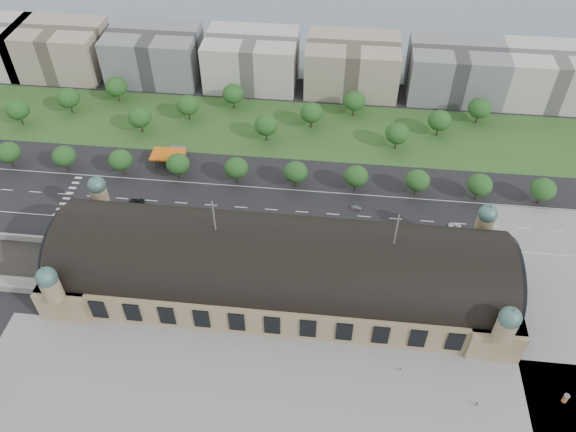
# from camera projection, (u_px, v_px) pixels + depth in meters

# --- Properties ---
(ground) EXTENTS (900.00, 900.00, 0.00)m
(ground) POSITION_uv_depth(u_px,v_px,m) (280.00, 287.00, 190.54)
(ground) COLOR black
(ground) RESTS_ON ground
(station) EXTENTS (150.00, 48.40, 44.30)m
(station) POSITION_uv_depth(u_px,v_px,m) (280.00, 267.00, 183.43)
(station) COLOR #9E8962
(station) RESTS_ON ground
(plaza_south) EXTENTS (190.00, 48.00, 0.12)m
(plaza_south) POSITION_uv_depth(u_px,v_px,m) (297.00, 412.00, 158.17)
(plaza_south) COLOR gray
(plaza_south) RESTS_ON ground
(road_slab) EXTENTS (260.00, 26.00, 0.10)m
(road_slab) POSITION_uv_depth(u_px,v_px,m) (241.00, 207.00, 219.38)
(road_slab) COLOR black
(road_slab) RESTS_ON ground
(grass_belt) EXTENTS (300.00, 45.00, 0.10)m
(grass_belt) POSITION_uv_depth(u_px,v_px,m) (272.00, 128.00, 258.47)
(grass_belt) COLOR #2F5421
(grass_belt) RESTS_ON ground
(petrol_station) EXTENTS (14.00, 13.00, 5.05)m
(petrol_station) POSITION_uv_depth(u_px,v_px,m) (173.00, 153.00, 239.58)
(petrol_station) COLOR #DD600D
(petrol_station) RESTS_ON ground
(office_1) EXTENTS (45.00, 32.00, 24.00)m
(office_1) POSITION_uv_depth(u_px,v_px,m) (59.00, 49.00, 287.88)
(office_1) COLOR tan
(office_1) RESTS_ON ground
(office_2) EXTENTS (45.00, 32.00, 24.00)m
(office_2) POSITION_uv_depth(u_px,v_px,m) (154.00, 55.00, 283.97)
(office_2) COLOR slate
(office_2) RESTS_ON ground
(office_3) EXTENTS (45.00, 32.00, 24.00)m
(office_3) POSITION_uv_depth(u_px,v_px,m) (252.00, 60.00, 280.06)
(office_3) COLOR #B3B0AA
(office_3) RESTS_ON ground
(office_4) EXTENTS (45.00, 32.00, 24.00)m
(office_4) POSITION_uv_depth(u_px,v_px,m) (352.00, 65.00, 276.15)
(office_4) COLOR tan
(office_4) RESTS_ON ground
(office_5) EXTENTS (45.00, 32.00, 24.00)m
(office_5) POSITION_uv_depth(u_px,v_px,m) (455.00, 71.00, 272.24)
(office_5) COLOR slate
(office_5) RESTS_ON ground
(office_6) EXTENTS (45.00, 32.00, 24.00)m
(office_6) POSITION_uv_depth(u_px,v_px,m) (551.00, 76.00, 268.72)
(office_6) COLOR #B3B0AA
(office_6) RESTS_ON ground
(tree_row_0) EXTENTS (9.60, 9.60, 11.52)m
(tree_row_0) POSITION_uv_depth(u_px,v_px,m) (8.00, 152.00, 232.83)
(tree_row_0) COLOR #2D2116
(tree_row_0) RESTS_ON ground
(tree_row_1) EXTENTS (9.60, 9.60, 11.52)m
(tree_row_1) POSITION_uv_depth(u_px,v_px,m) (64.00, 156.00, 230.95)
(tree_row_1) COLOR #2D2116
(tree_row_1) RESTS_ON ground
(tree_row_2) EXTENTS (9.60, 9.60, 11.52)m
(tree_row_2) POSITION_uv_depth(u_px,v_px,m) (121.00, 160.00, 229.08)
(tree_row_2) COLOR #2D2116
(tree_row_2) RESTS_ON ground
(tree_row_3) EXTENTS (9.60, 9.60, 11.52)m
(tree_row_3) POSITION_uv_depth(u_px,v_px,m) (178.00, 164.00, 227.20)
(tree_row_3) COLOR #2D2116
(tree_row_3) RESTS_ON ground
(tree_row_4) EXTENTS (9.60, 9.60, 11.52)m
(tree_row_4) POSITION_uv_depth(u_px,v_px,m) (236.00, 168.00, 225.33)
(tree_row_4) COLOR #2D2116
(tree_row_4) RESTS_ON ground
(tree_row_5) EXTENTS (9.60, 9.60, 11.52)m
(tree_row_5) POSITION_uv_depth(u_px,v_px,m) (296.00, 172.00, 223.45)
(tree_row_5) COLOR #2D2116
(tree_row_5) RESTS_ON ground
(tree_row_6) EXTENTS (9.60, 9.60, 11.52)m
(tree_row_6) POSITION_uv_depth(u_px,v_px,m) (356.00, 176.00, 221.57)
(tree_row_6) COLOR #2D2116
(tree_row_6) RESTS_ON ground
(tree_row_7) EXTENTS (9.60, 9.60, 11.52)m
(tree_row_7) POSITION_uv_depth(u_px,v_px,m) (417.00, 180.00, 219.70)
(tree_row_7) COLOR #2D2116
(tree_row_7) RESTS_ON ground
(tree_row_8) EXTENTS (9.60, 9.60, 11.52)m
(tree_row_8) POSITION_uv_depth(u_px,v_px,m) (480.00, 185.00, 217.82)
(tree_row_8) COLOR #2D2116
(tree_row_8) RESTS_ON ground
(tree_row_9) EXTENTS (9.60, 9.60, 11.52)m
(tree_row_9) POSITION_uv_depth(u_px,v_px,m) (543.00, 189.00, 215.94)
(tree_row_9) COLOR #2D2116
(tree_row_9) RESTS_ON ground
(tree_belt_0) EXTENTS (10.40, 10.40, 12.48)m
(tree_belt_0) POSITION_uv_depth(u_px,v_px,m) (18.00, 110.00, 254.72)
(tree_belt_0) COLOR #2D2116
(tree_belt_0) RESTS_ON ground
(tree_belt_1) EXTENTS (10.40, 10.40, 12.48)m
(tree_belt_1) POSITION_uv_depth(u_px,v_px,m) (68.00, 98.00, 261.85)
(tree_belt_1) COLOR #2D2116
(tree_belt_1) RESTS_ON ground
(tree_belt_2) EXTENTS (10.40, 10.40, 12.48)m
(tree_belt_2) POSITION_uv_depth(u_px,v_px,m) (116.00, 87.00, 268.98)
(tree_belt_2) COLOR #2D2116
(tree_belt_2) RESTS_ON ground
(tree_belt_3) EXTENTS (10.40, 10.40, 12.48)m
(tree_belt_3) POSITION_uv_depth(u_px,v_px,m) (140.00, 117.00, 250.26)
(tree_belt_3) COLOR #2D2116
(tree_belt_3) RESTS_ON ground
(tree_belt_4) EXTENTS (10.40, 10.40, 12.48)m
(tree_belt_4) POSITION_uv_depth(u_px,v_px,m) (188.00, 105.00, 257.39)
(tree_belt_4) COLOR #2D2116
(tree_belt_4) RESTS_ON ground
(tree_belt_5) EXTENTS (10.40, 10.40, 12.48)m
(tree_belt_5) POSITION_uv_depth(u_px,v_px,m) (233.00, 94.00, 264.52)
(tree_belt_5) COLOR #2D2116
(tree_belt_5) RESTS_ON ground
(tree_belt_6) EXTENTS (10.40, 10.40, 12.48)m
(tree_belt_6) POSITION_uv_depth(u_px,v_px,m) (266.00, 125.00, 245.81)
(tree_belt_6) COLOR #2D2116
(tree_belt_6) RESTS_ON ground
(tree_belt_7) EXTENTS (10.40, 10.40, 12.48)m
(tree_belt_7) POSITION_uv_depth(u_px,v_px,m) (311.00, 113.00, 252.94)
(tree_belt_7) COLOR #2D2116
(tree_belt_7) RESTS_ON ground
(tree_belt_8) EXTENTS (10.40, 10.40, 12.48)m
(tree_belt_8) POSITION_uv_depth(u_px,v_px,m) (354.00, 101.00, 260.06)
(tree_belt_8) COLOR #2D2116
(tree_belt_8) RESTS_ON ground
(tree_belt_9) EXTENTS (10.40, 10.40, 12.48)m
(tree_belt_9) POSITION_uv_depth(u_px,v_px,m) (397.00, 133.00, 241.35)
(tree_belt_9) COLOR #2D2116
(tree_belt_9) RESTS_ON ground
(tree_belt_10) EXTENTS (10.40, 10.40, 12.48)m
(tree_belt_10) POSITION_uv_depth(u_px,v_px,m) (440.00, 120.00, 248.48)
(tree_belt_10) COLOR #2D2116
(tree_belt_10) RESTS_ON ground
(tree_belt_11) EXTENTS (10.40, 10.40, 12.48)m
(tree_belt_11) POSITION_uv_depth(u_px,v_px,m) (480.00, 108.00, 255.61)
(tree_belt_11) COLOR #2D2116
(tree_belt_11) RESTS_ON ground
(traffic_car_1) EXTENTS (4.07, 1.85, 1.29)m
(traffic_car_1) POSITION_uv_depth(u_px,v_px,m) (101.00, 183.00, 229.19)
(traffic_car_1) COLOR gray
(traffic_car_1) RESTS_ON ground
(traffic_car_2) EXTENTS (6.05, 3.11, 1.63)m
(traffic_car_2) POSITION_uv_depth(u_px,v_px,m) (137.00, 201.00, 220.73)
(traffic_car_2) COLOR black
(traffic_car_2) RESTS_ON ground
(traffic_car_4) EXTENTS (4.19, 1.84, 1.40)m
(traffic_car_4) POSITION_uv_depth(u_px,v_px,m) (320.00, 220.00, 213.22)
(traffic_car_4) COLOR #1E1C4F
(traffic_car_4) RESTS_ON ground
(traffic_car_5) EXTENTS (4.08, 1.66, 1.32)m
(traffic_car_5) POSITION_uv_depth(u_px,v_px,m) (356.00, 208.00, 218.16)
(traffic_car_5) COLOR #5A5C61
(traffic_car_5) RESTS_ON ground
(traffic_car_6) EXTENTS (5.02, 2.67, 1.34)m
(traffic_car_6) POSITION_uv_depth(u_px,v_px,m) (454.00, 225.00, 211.16)
(traffic_car_6) COLOR white
(traffic_car_6) RESTS_ON ground
(parked_car_0) EXTENTS (4.12, 2.76, 1.28)m
(parked_car_0) POSITION_uv_depth(u_px,v_px,m) (122.00, 227.00, 210.78)
(parked_car_0) COLOR black
(parked_car_0) RESTS_ON ground
(parked_car_1) EXTENTS (6.36, 4.53, 1.61)m
(parked_car_1) POSITION_uv_depth(u_px,v_px,m) (135.00, 229.00, 209.64)
(parked_car_1) COLOR maroon
(parked_car_1) RESTS_ON ground
(parked_car_2) EXTENTS (4.99, 4.44, 1.39)m
(parked_car_2) POSITION_uv_depth(u_px,v_px,m) (151.00, 228.00, 210.05)
(parked_car_2) COLOR #1E1948
(parked_car_2) RESTS_ON ground
(parked_car_3) EXTENTS (4.72, 4.35, 1.57)m
(parked_car_3) POSITION_uv_depth(u_px,v_px,m) (172.00, 224.00, 211.40)
(parked_car_3) COLOR #54565B
(parked_car_3) RESTS_ON ground
(parked_car_4) EXTENTS (4.89, 3.97, 1.56)m
(parked_car_4) POSITION_uv_depth(u_px,v_px,m) (206.00, 227.00, 210.34)
(parked_car_4) COLOR silver
(parked_car_4) RESTS_ON ground
(parked_car_5) EXTENTS (5.79, 5.25, 1.50)m
(parked_car_5) POSITION_uv_depth(u_px,v_px,m) (175.00, 225.00, 211.32)
(parked_car_5) COLOR gray
(parked_car_5) RESTS_ON ground
(parked_car_6) EXTENTS (5.52, 4.31, 1.49)m
(parked_car_6) POSITION_uv_depth(u_px,v_px,m) (197.00, 231.00, 208.83)
(parked_car_6) COLOR black
(parked_car_6) RESTS_ON ground
(bus_west) EXTENTS (12.83, 3.83, 3.52)m
(bus_west) POSITION_uv_depth(u_px,v_px,m) (232.00, 223.00, 210.38)
(bus_west) COLOR red
(bus_west) RESTS_ON ground
(bus_mid) EXTENTS (11.77, 3.59, 3.23)m
(bus_mid) POSITION_uv_depth(u_px,v_px,m) (326.00, 231.00, 207.72)
(bus_mid) COLOR silver
(bus_mid) RESTS_ON ground
(bus_east) EXTENTS (11.74, 3.11, 3.25)m
(bus_east) POSITION_uv_depth(u_px,v_px,m) (395.00, 232.00, 207.21)
(bus_east) COLOR beige
(bus_east) RESTS_ON ground
(advertising_column) EXTENTS (1.69, 1.69, 3.21)m
(advertising_column) POSITION_uv_depth(u_px,v_px,m) (565.00, 398.00, 159.29)
(advertising_column) COLOR #B43E2D
(advertising_column) RESTS_ON ground
(pedestrian_0) EXTENTS (0.91, 0.62, 1.71)m
(pedestrian_0) POSITION_uv_depth(u_px,v_px,m) (400.00, 370.00, 166.82)
(pedestrian_0) COLOR gray
(pedestrian_0) RESTS_ON ground
(pedestrian_1) EXTENTS (0.78, 0.74, 1.79)m
(pedestrian_1) POSITION_uv_depth(u_px,v_px,m) (477.00, 404.00, 158.92)
(pedestrian_1) COLOR gray
(pedestrian_1) RESTS_ON ground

